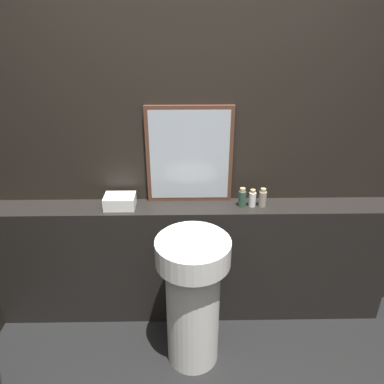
{
  "coord_description": "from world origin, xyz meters",
  "views": [
    {
      "loc": [
        -0.04,
        -0.86,
        2.1
      ],
      "look_at": [
        -0.0,
        1.22,
        1.07
      ],
      "focal_mm": 35.0,
      "sensor_mm": 36.0,
      "label": 1
    }
  ],
  "objects_px": {
    "lotion_bottle": "(263,198)",
    "shampoo_bottle": "(242,198)",
    "towel_stack": "(120,201)",
    "mirror": "(189,155)",
    "conditioner_bottle": "(252,199)",
    "pedestal_sink": "(193,295)"
  },
  "relations": [
    {
      "from": "shampoo_bottle",
      "to": "conditioner_bottle",
      "type": "xyz_separation_m",
      "value": [
        0.07,
        0.0,
        -0.01
      ]
    },
    {
      "from": "shampoo_bottle",
      "to": "towel_stack",
      "type": "bearing_deg",
      "value": 180.0
    },
    {
      "from": "mirror",
      "to": "conditioner_bottle",
      "type": "xyz_separation_m",
      "value": [
        0.42,
        -0.09,
        -0.27
      ]
    },
    {
      "from": "shampoo_bottle",
      "to": "lotion_bottle",
      "type": "distance_m",
      "value": 0.14
    },
    {
      "from": "towel_stack",
      "to": "mirror",
      "type": "bearing_deg",
      "value": 11.56
    },
    {
      "from": "towel_stack",
      "to": "conditioner_bottle",
      "type": "xyz_separation_m",
      "value": [
        0.88,
        0.0,
        0.01
      ]
    },
    {
      "from": "pedestal_sink",
      "to": "conditioner_bottle",
      "type": "distance_m",
      "value": 0.73
    },
    {
      "from": "mirror",
      "to": "shampoo_bottle",
      "type": "bearing_deg",
      "value": -15.21
    },
    {
      "from": "mirror",
      "to": "towel_stack",
      "type": "distance_m",
      "value": 0.55
    },
    {
      "from": "shampoo_bottle",
      "to": "mirror",
      "type": "bearing_deg",
      "value": 164.79
    },
    {
      "from": "towel_stack",
      "to": "shampoo_bottle",
      "type": "xyz_separation_m",
      "value": [
        0.81,
        0.0,
        0.02
      ]
    },
    {
      "from": "mirror",
      "to": "towel_stack",
      "type": "height_order",
      "value": "mirror"
    },
    {
      "from": "lotion_bottle",
      "to": "shampoo_bottle",
      "type": "bearing_deg",
      "value": 180.0
    },
    {
      "from": "pedestal_sink",
      "to": "conditioner_bottle",
      "type": "height_order",
      "value": "conditioner_bottle"
    },
    {
      "from": "pedestal_sink",
      "to": "lotion_bottle",
      "type": "xyz_separation_m",
      "value": [
        0.47,
        0.42,
        0.46
      ]
    },
    {
      "from": "pedestal_sink",
      "to": "shampoo_bottle",
      "type": "height_order",
      "value": "shampoo_bottle"
    },
    {
      "from": "pedestal_sink",
      "to": "shampoo_bottle",
      "type": "relative_size",
      "value": 6.96
    },
    {
      "from": "mirror",
      "to": "lotion_bottle",
      "type": "distance_m",
      "value": 0.56
    },
    {
      "from": "towel_stack",
      "to": "lotion_bottle",
      "type": "bearing_deg",
      "value": 0.0
    },
    {
      "from": "mirror",
      "to": "conditioner_bottle",
      "type": "height_order",
      "value": "mirror"
    },
    {
      "from": "mirror",
      "to": "conditioner_bottle",
      "type": "relative_size",
      "value": 5.39
    },
    {
      "from": "pedestal_sink",
      "to": "shampoo_bottle",
      "type": "xyz_separation_m",
      "value": [
        0.33,
        0.42,
        0.46
      ]
    }
  ]
}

